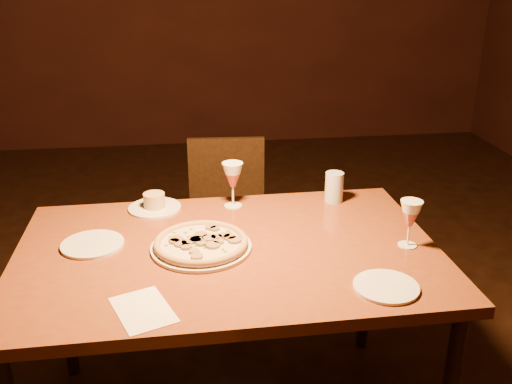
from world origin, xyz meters
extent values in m
cube|color=brown|center=(0.26, -0.04, 0.71)|extent=(1.37, 0.89, 0.04)
cylinder|color=black|center=(-0.36, 0.33, 0.34)|extent=(0.05, 0.05, 0.69)
cylinder|color=black|center=(0.88, 0.34, 0.34)|extent=(0.05, 0.05, 0.69)
cube|color=black|center=(0.34, 0.83, 0.41)|extent=(0.40, 0.40, 0.04)
cube|color=black|center=(0.35, 1.01, 0.60)|extent=(0.38, 0.05, 0.36)
cylinder|color=black|center=(0.17, 0.69, 0.19)|extent=(0.03, 0.03, 0.39)
cylinder|color=black|center=(0.19, 1.00, 0.19)|extent=(0.03, 0.03, 0.39)
cylinder|color=black|center=(0.48, 0.67, 0.19)|extent=(0.03, 0.03, 0.39)
cylinder|color=black|center=(0.50, 0.97, 0.19)|extent=(0.03, 0.03, 0.39)
cylinder|color=white|center=(0.18, -0.03, 0.73)|extent=(0.32, 0.32, 0.01)
cylinder|color=beige|center=(0.18, -0.03, 0.74)|extent=(0.29, 0.29, 0.01)
torus|color=tan|center=(0.18, -0.03, 0.75)|extent=(0.30, 0.30, 0.02)
cylinder|color=white|center=(0.02, 0.31, 0.73)|extent=(0.20, 0.20, 0.01)
cylinder|color=tan|center=(0.02, 0.31, 0.76)|extent=(0.08, 0.08, 0.05)
cylinder|color=silver|center=(0.70, 0.30, 0.79)|extent=(0.07, 0.07, 0.12)
cylinder|color=white|center=(-0.17, 0.04, 0.73)|extent=(0.20, 0.20, 0.01)
cylinder|color=white|center=(0.69, -0.34, 0.73)|extent=(0.19, 0.19, 0.01)
cube|color=white|center=(0.01, -0.36, 0.73)|extent=(0.20, 0.23, 0.00)
camera|label=1|loc=(0.14, -1.67, 1.59)|focal=40.00mm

